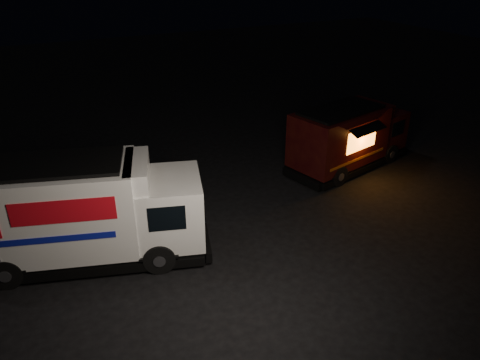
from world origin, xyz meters
TOP-DOWN VIEW (x-y plane):
  - ground at (0.00, 0.00)m, footprint 80.00×80.00m
  - white_truck at (-4.00, 1.31)m, footprint 7.72×4.54m
  - red_truck at (7.45, 3.20)m, footprint 6.37×3.52m

SIDE VIEW (x-z plane):
  - ground at x=0.00m, z-range 0.00..0.00m
  - red_truck at x=7.45m, z-range 0.00..2.80m
  - white_truck at x=-4.00m, z-range 0.00..3.31m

